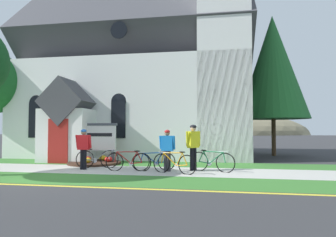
{
  "coord_description": "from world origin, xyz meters",
  "views": [
    {
      "loc": [
        5.5,
        -9.06,
        1.6
      ],
      "look_at": [
        3.31,
        4.07,
        2.1
      ],
      "focal_mm": 31.01,
      "sensor_mm": 36.0,
      "label": 1
    }
  ],
  "objects_px": {
    "church_sign": "(99,137)",
    "cyclist_in_yellow_jersey": "(167,147)",
    "bicycle_black": "(174,163)",
    "bicycle_silver": "(212,161)",
    "bicycle_blue": "(97,159)",
    "roadside_conifer": "(273,67)",
    "cyclist_in_red_jersey": "(84,146)",
    "cyclist_in_white_jersey": "(193,143)",
    "bicycle_red": "(128,161)",
    "bicycle_orange": "(154,161)"
  },
  "relations": [
    {
      "from": "bicycle_orange",
      "to": "cyclist_in_white_jersey",
      "type": "distance_m",
      "value": 1.69
    },
    {
      "from": "cyclist_in_yellow_jersey",
      "to": "bicycle_blue",
      "type": "bearing_deg",
      "value": 170.19
    },
    {
      "from": "cyclist_in_yellow_jersey",
      "to": "cyclist_in_red_jersey",
      "type": "xyz_separation_m",
      "value": [
        -3.37,
        -0.07,
        0.02
      ]
    },
    {
      "from": "bicycle_blue",
      "to": "cyclist_in_red_jersey",
      "type": "relative_size",
      "value": 1.07
    },
    {
      "from": "cyclist_in_white_jersey",
      "to": "cyclist_in_red_jersey",
      "type": "bearing_deg",
      "value": -173.3
    },
    {
      "from": "cyclist_in_white_jersey",
      "to": "roadside_conifer",
      "type": "bearing_deg",
      "value": 58.76
    },
    {
      "from": "church_sign",
      "to": "bicycle_black",
      "type": "xyz_separation_m",
      "value": [
        4.06,
        -2.77,
        -0.83
      ]
    },
    {
      "from": "cyclist_in_red_jersey",
      "to": "roadside_conifer",
      "type": "distance_m",
      "value": 12.41
    },
    {
      "from": "bicycle_black",
      "to": "church_sign",
      "type": "bearing_deg",
      "value": 145.75
    },
    {
      "from": "bicycle_silver",
      "to": "cyclist_in_red_jersey",
      "type": "height_order",
      "value": "cyclist_in_red_jersey"
    },
    {
      "from": "bicycle_blue",
      "to": "cyclist_in_white_jersey",
      "type": "bearing_deg",
      "value": -1.22
    },
    {
      "from": "bicycle_red",
      "to": "cyclist_in_red_jersey",
      "type": "distance_m",
      "value": 1.95
    },
    {
      "from": "bicycle_red",
      "to": "bicycle_black",
      "type": "distance_m",
      "value": 1.87
    },
    {
      "from": "bicycle_silver",
      "to": "cyclist_in_red_jersey",
      "type": "bearing_deg",
      "value": -176.15
    },
    {
      "from": "cyclist_in_red_jersey",
      "to": "roadside_conifer",
      "type": "xyz_separation_m",
      "value": [
        8.66,
        7.67,
        4.5
      ]
    },
    {
      "from": "church_sign",
      "to": "bicycle_blue",
      "type": "distance_m",
      "value": 2.07
    },
    {
      "from": "bicycle_red",
      "to": "cyclist_in_yellow_jersey",
      "type": "height_order",
      "value": "cyclist_in_yellow_jersey"
    },
    {
      "from": "bicycle_orange",
      "to": "bicycle_black",
      "type": "bearing_deg",
      "value": -37.75
    },
    {
      "from": "church_sign",
      "to": "cyclist_in_white_jersey",
      "type": "bearing_deg",
      "value": -21.64
    },
    {
      "from": "bicycle_red",
      "to": "cyclist_in_red_jersey",
      "type": "bearing_deg",
      "value": 178.77
    },
    {
      "from": "bicycle_orange",
      "to": "church_sign",
      "type": "bearing_deg",
      "value": 146.81
    },
    {
      "from": "bicycle_black",
      "to": "cyclist_in_white_jersey",
      "type": "distance_m",
      "value": 1.3
    },
    {
      "from": "bicycle_black",
      "to": "roadside_conifer",
      "type": "bearing_deg",
      "value": 58.41
    },
    {
      "from": "bicycle_silver",
      "to": "cyclist_in_yellow_jersey",
      "type": "bearing_deg",
      "value": -170.71
    },
    {
      "from": "bicycle_silver",
      "to": "bicycle_red",
      "type": "relative_size",
      "value": 0.95
    },
    {
      "from": "bicycle_red",
      "to": "bicycle_black",
      "type": "xyz_separation_m",
      "value": [
        1.83,
        -0.36,
        0.0
      ]
    },
    {
      "from": "bicycle_orange",
      "to": "cyclist_in_yellow_jersey",
      "type": "bearing_deg",
      "value": -22.2
    },
    {
      "from": "church_sign",
      "to": "cyclist_in_white_jersey",
      "type": "relative_size",
      "value": 1.06
    },
    {
      "from": "bicycle_blue",
      "to": "cyclist_in_white_jersey",
      "type": "distance_m",
      "value": 4.06
    },
    {
      "from": "church_sign",
      "to": "roadside_conifer",
      "type": "relative_size",
      "value": 0.22
    },
    {
      "from": "bicycle_black",
      "to": "cyclist_in_red_jersey",
      "type": "relative_size",
      "value": 1.04
    },
    {
      "from": "bicycle_silver",
      "to": "cyclist_in_white_jersey",
      "type": "xyz_separation_m",
      "value": [
        -0.72,
        0.17,
        0.68
      ]
    },
    {
      "from": "bicycle_black",
      "to": "roadside_conifer",
      "type": "distance_m",
      "value": 10.74
    },
    {
      "from": "bicycle_black",
      "to": "cyclist_in_red_jersey",
      "type": "xyz_separation_m",
      "value": [
        -3.7,
        0.4,
        0.56
      ]
    },
    {
      "from": "bicycle_black",
      "to": "cyclist_in_yellow_jersey",
      "type": "distance_m",
      "value": 0.79
    },
    {
      "from": "bicycle_silver",
      "to": "bicycle_orange",
      "type": "xyz_separation_m",
      "value": [
        -2.23,
        -0.04,
        -0.03
      ]
    },
    {
      "from": "bicycle_red",
      "to": "roadside_conifer",
      "type": "distance_m",
      "value": 11.45
    },
    {
      "from": "bicycle_orange",
      "to": "cyclist_in_red_jersey",
      "type": "relative_size",
      "value": 1.02
    },
    {
      "from": "bicycle_silver",
      "to": "cyclist_in_yellow_jersey",
      "type": "relative_size",
      "value": 1.08
    },
    {
      "from": "bicycle_red",
      "to": "bicycle_blue",
      "type": "relative_size",
      "value": 1.05
    },
    {
      "from": "church_sign",
      "to": "bicycle_orange",
      "type": "xyz_separation_m",
      "value": [
        3.16,
        -2.07,
        -0.85
      ]
    },
    {
      "from": "church_sign",
      "to": "cyclist_in_yellow_jersey",
      "type": "relative_size",
      "value": 1.2
    },
    {
      "from": "bicycle_blue",
      "to": "roadside_conifer",
      "type": "height_order",
      "value": "roadside_conifer"
    },
    {
      "from": "cyclist_in_white_jersey",
      "to": "cyclist_in_red_jersey",
      "type": "distance_m",
      "value": 4.35
    },
    {
      "from": "bicycle_blue",
      "to": "cyclist_in_red_jersey",
      "type": "bearing_deg",
      "value": -118.27
    },
    {
      "from": "bicycle_blue",
      "to": "cyclist_in_red_jersey",
      "type": "distance_m",
      "value": 0.87
    },
    {
      "from": "bicycle_red",
      "to": "bicycle_blue",
      "type": "height_order",
      "value": "bicycle_blue"
    },
    {
      "from": "church_sign",
      "to": "cyclist_in_yellow_jersey",
      "type": "bearing_deg",
      "value": -31.66
    },
    {
      "from": "church_sign",
      "to": "cyclist_in_yellow_jersey",
      "type": "distance_m",
      "value": 4.39
    },
    {
      "from": "bicycle_black",
      "to": "roadside_conifer",
      "type": "relative_size",
      "value": 0.19
    }
  ]
}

